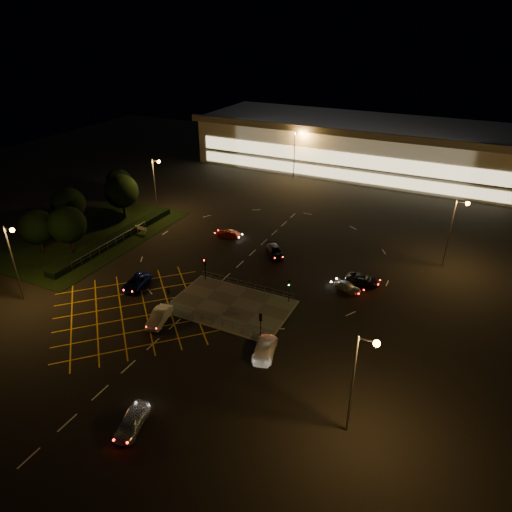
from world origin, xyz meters
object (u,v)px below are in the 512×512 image
at_px(car_near_silver, 132,421).
at_px(car_queue_white, 159,317).
at_px(signal_ne, 289,286).
at_px(signal_nw, 205,265).
at_px(signal_sw, 169,294).
at_px(car_far_dkgrey, 275,251).
at_px(signal_se, 261,321).
at_px(car_left_blue, 136,283).
at_px(car_approach_white, 265,348).
at_px(car_right_silver, 347,286).
at_px(car_circ_red, 228,234).
at_px(car_east_grey, 363,279).

bearing_deg(car_near_silver, car_queue_white, 104.31).
bearing_deg(signal_ne, signal_nw, 180.00).
height_order(signal_sw, car_queue_white, signal_sw).
bearing_deg(signal_nw, car_far_dkgrey, 63.50).
bearing_deg(signal_se, signal_sw, 0.00).
height_order(car_left_blue, car_approach_white, car_approach_white).
bearing_deg(car_right_silver, signal_ne, 154.16).
bearing_deg(car_far_dkgrey, signal_ne, -97.67).
xyz_separation_m(signal_nw, car_circ_red, (-3.82, 13.03, -1.76)).
distance_m(signal_se, car_near_silver, 16.59).
xyz_separation_m(signal_se, car_far_dkgrey, (-6.66, 18.70, -1.69)).
height_order(signal_sw, car_east_grey, signal_sw).
bearing_deg(car_left_blue, car_far_dkgrey, 41.71).
distance_m(car_left_blue, car_circ_red, 18.80).
bearing_deg(car_east_grey, signal_nw, 112.49).
relative_size(signal_nw, car_far_dkgrey, 0.67).
xyz_separation_m(signal_sw, car_near_silver, (7.45, -15.88, -1.61)).
distance_m(signal_se, car_circ_red, 26.36).
relative_size(signal_sw, car_near_silver, 0.71).
distance_m(car_far_dkgrey, car_right_silver, 13.26).
relative_size(signal_ne, car_near_silver, 0.71).
xyz_separation_m(signal_nw, car_near_silver, (7.45, -23.86, -1.61)).
bearing_deg(car_approach_white, car_right_silver, -119.14).
distance_m(signal_se, car_far_dkgrey, 19.92).
bearing_deg(car_east_grey, signal_ne, 138.75).
height_order(car_right_silver, car_east_grey, car_east_grey).
relative_size(signal_se, car_far_dkgrey, 0.67).
xyz_separation_m(car_far_dkgrey, car_approach_white, (8.17, -20.79, 0.07)).
distance_m(signal_nw, car_approach_white, 16.94).
height_order(car_near_silver, car_left_blue, car_near_silver).
height_order(signal_sw, car_circ_red, signal_sw).
height_order(signal_se, car_far_dkgrey, signal_se).
height_order(signal_nw, car_queue_white, signal_nw).
relative_size(car_near_silver, car_queue_white, 0.99).
bearing_deg(car_far_dkgrey, car_east_grey, -48.58).
bearing_deg(car_near_silver, signal_ne, 65.25).
height_order(signal_se, car_circ_red, signal_se).
bearing_deg(car_near_silver, car_east_grey, 56.31).
distance_m(car_queue_white, car_right_silver, 23.89).
bearing_deg(signal_sw, signal_nw, -90.00).
bearing_deg(car_near_silver, signal_sw, 101.18).
bearing_deg(car_east_grey, signal_sw, 129.29).
relative_size(signal_sw, car_approach_white, 0.61).
bearing_deg(car_circ_red, signal_se, 31.73).
bearing_deg(car_approach_white, car_east_grey, -121.10).
bearing_deg(car_approach_white, signal_se, -68.56).
distance_m(signal_sw, car_near_silver, 17.61).
distance_m(car_queue_white, car_left_blue, 8.89).
relative_size(signal_se, signal_ne, 1.00).
bearing_deg(car_left_blue, car_right_silver, 14.00).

